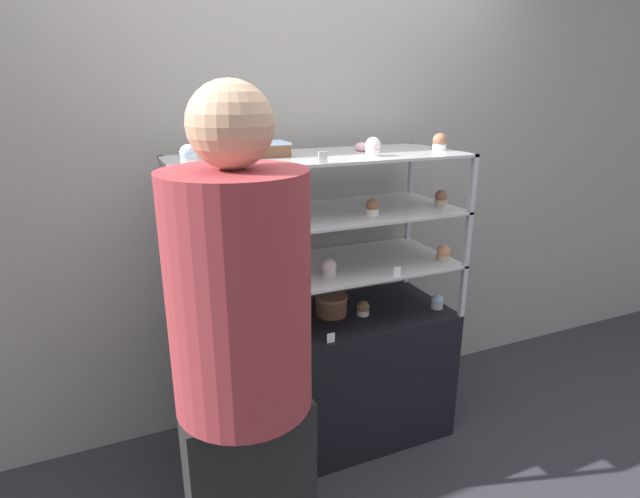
{
  "coord_description": "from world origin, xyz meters",
  "views": [
    {
      "loc": [
        -0.87,
        -1.99,
        1.72
      ],
      "look_at": [
        0.0,
        0.0,
        1.03
      ],
      "focal_mm": 28.0,
      "sensor_mm": 36.0,
      "label": 1
    }
  ],
  "objects": [
    {
      "name": "cupcake_2",
      "position": [
        0.21,
        -0.05,
        0.71
      ],
      "size": [
        0.06,
        0.06,
        0.07
      ],
      "color": "white",
      "rests_on": "display_base"
    },
    {
      "name": "price_tag_1",
      "position": [
        0.27,
        -0.24,
        0.96
      ],
      "size": [
        0.04,
        0.0,
        0.04
      ],
      "color": "white",
      "rests_on": "display_riser_lower"
    },
    {
      "name": "cupcake_5",
      "position": [
        -0.0,
        -0.1,
        0.97
      ],
      "size": [
        0.07,
        0.07,
        0.07
      ],
      "color": "beige",
      "rests_on": "display_riser_lower"
    },
    {
      "name": "cupcake_8",
      "position": [
        -0.18,
        -0.09,
        1.23
      ],
      "size": [
        0.06,
        0.06,
        0.08
      ],
      "color": "white",
      "rests_on": "display_riser_middle"
    },
    {
      "name": "cupcake_4",
      "position": [
        -0.58,
        -0.05,
        0.97
      ],
      "size": [
        0.07,
        0.07,
        0.07
      ],
      "color": "beige",
      "rests_on": "display_riser_lower"
    },
    {
      "name": "cupcake_13",
      "position": [
        0.57,
        -0.07,
        1.49
      ],
      "size": [
        0.06,
        0.06,
        0.08
      ],
      "color": "white",
      "rests_on": "display_riser_upper"
    },
    {
      "name": "price_tag_0",
      "position": [
        -0.05,
        -0.24,
        0.7
      ],
      "size": [
        0.04,
        0.0,
        0.04
      ],
      "color": "white",
      "rests_on": "display_base"
    },
    {
      "name": "customer_figure",
      "position": [
        -0.55,
        -0.69,
        0.94
      ],
      "size": [
        0.41,
        0.41,
        1.75
      ],
      "color": "black",
      "rests_on": "ground_plane"
    },
    {
      "name": "display_riser_upper",
      "position": [
        0.0,
        0.0,
        1.44
      ],
      "size": [
        1.3,
        0.52,
        0.26
      ],
      "color": "#B7B7BC",
      "rests_on": "display_riser_middle"
    },
    {
      "name": "cupcake_3",
      "position": [
        0.58,
        -0.12,
        0.71
      ],
      "size": [
        0.06,
        0.06,
        0.07
      ],
      "color": "beige",
      "rests_on": "display_base"
    },
    {
      "name": "price_tag_2",
      "position": [
        -0.4,
        -0.24,
        1.22
      ],
      "size": [
        0.04,
        0.0,
        0.04
      ],
      "color": "white",
      "rests_on": "display_riser_middle"
    },
    {
      "name": "cupcake_1",
      "position": [
        -0.21,
        -0.05,
        0.71
      ],
      "size": [
        0.06,
        0.06,
        0.07
      ],
      "color": "beige",
      "rests_on": "display_base"
    },
    {
      "name": "cupcake_7",
      "position": [
        -0.59,
        -0.13,
        1.23
      ],
      "size": [
        0.06,
        0.06,
        0.08
      ],
      "color": "white",
      "rests_on": "display_riser_middle"
    },
    {
      "name": "back_wall",
      "position": [
        0.0,
        0.4,
        1.3
      ],
      "size": [
        8.0,
        0.05,
        2.6
      ],
      "color": "gray",
      "rests_on": "ground_plane"
    },
    {
      "name": "ground_plane",
      "position": [
        0.0,
        0.0,
        0.0
      ],
      "size": [
        20.0,
        20.0,
        0.0
      ],
      "primitive_type": "plane",
      "color": "#2D2D33"
    },
    {
      "name": "cupcake_12",
      "position": [
        0.19,
        -0.12,
        1.49
      ],
      "size": [
        0.06,
        0.06,
        0.08
      ],
      "color": "white",
      "rests_on": "display_riser_upper"
    },
    {
      "name": "cupcake_10",
      "position": [
        0.59,
        -0.08,
        1.23
      ],
      "size": [
        0.06,
        0.06,
        0.08
      ],
      "color": "#CCB28C",
      "rests_on": "display_riser_middle"
    },
    {
      "name": "donut_glazed",
      "position": [
        0.27,
        0.06,
        1.47
      ],
      "size": [
        0.12,
        0.12,
        0.03
      ],
      "color": "#EFB2BC",
      "rests_on": "display_riser_upper"
    },
    {
      "name": "display_riser_lower",
      "position": [
        0.0,
        0.0,
        0.92
      ],
      "size": [
        1.3,
        0.52,
        0.26
      ],
      "color": "#B7B7BC",
      "rests_on": "display_base"
    },
    {
      "name": "cupcake_6",
      "position": [
        0.6,
        -0.13,
        0.97
      ],
      "size": [
        0.07,
        0.07,
        0.07
      ],
      "color": "#CCB28C",
      "rests_on": "display_riser_lower"
    },
    {
      "name": "display_base",
      "position": [
        0.0,
        0.0,
        0.34
      ],
      "size": [
        1.3,
        0.52,
        0.68
      ],
      "color": "black",
      "rests_on": "ground_plane"
    },
    {
      "name": "cupcake_9",
      "position": [
        0.2,
        -0.12,
        1.23
      ],
      "size": [
        0.06,
        0.06,
        0.08
      ],
      "color": "white",
      "rests_on": "display_riser_middle"
    },
    {
      "name": "cupcake_11",
      "position": [
        -0.57,
        -0.1,
        1.49
      ],
      "size": [
        0.06,
        0.06,
        0.08
      ],
      "color": "beige",
      "rests_on": "display_riser_upper"
    },
    {
      "name": "sheet_cake_frosted",
      "position": [
        -0.25,
        0.05,
        1.49
      ],
      "size": [
        0.22,
        0.15,
        0.06
      ],
      "color": "brown",
      "rests_on": "display_riser_upper"
    },
    {
      "name": "price_tag_3",
      "position": [
        -0.09,
        -0.24,
        1.48
      ],
      "size": [
        0.04,
        0.0,
        0.04
      ],
      "color": "white",
      "rests_on": "display_riser_upper"
    },
    {
      "name": "layer_cake_centerpiece",
      "position": [
        0.07,
        0.02,
        0.73
      ],
      "size": [
        0.16,
        0.16,
        0.1
      ],
      "color": "brown",
      "rests_on": "display_base"
    },
    {
      "name": "display_riser_middle",
      "position": [
        0.0,
        0.0,
        1.18
      ],
      "size": [
        1.3,
        0.52,
        0.26
      ],
      "color": "#B7B7BC",
      "rests_on": "display_riser_lower"
    },
    {
      "name": "cupcake_0",
      "position": [
        -0.57,
        -0.08,
        0.71
      ],
      "size": [
        0.06,
        0.06,
        0.07
      ],
      "color": "#CCB28C",
      "rests_on": "display_base"
    }
  ]
}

